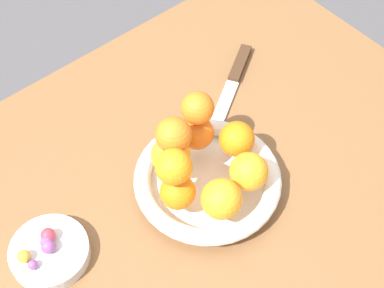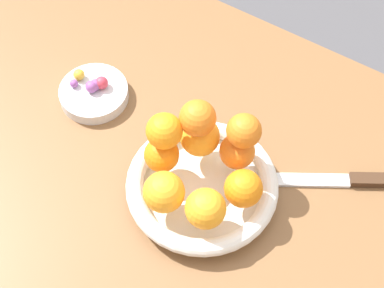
# 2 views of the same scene
# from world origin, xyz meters

# --- Properties ---
(dining_table) EXTENTS (1.10, 0.76, 0.74)m
(dining_table) POSITION_xyz_m (0.00, 0.00, 0.65)
(dining_table) COLOR brown
(dining_table) RESTS_ON ground_plane
(fruit_bowl) EXTENTS (0.23, 0.23, 0.04)m
(fruit_bowl) POSITION_xyz_m (-0.09, -0.01, 0.76)
(fruit_bowl) COLOR white
(fruit_bowl) RESTS_ON dining_table
(candy_dish) EXTENTS (0.12, 0.12, 0.02)m
(candy_dish) POSITION_xyz_m (0.17, -0.07, 0.75)
(candy_dish) COLOR silver
(candy_dish) RESTS_ON dining_table
(orange_0) EXTENTS (0.06, 0.06, 0.06)m
(orange_0) POSITION_xyz_m (-0.15, -0.01, 0.81)
(orange_0) COLOR orange
(orange_0) RESTS_ON fruit_bowl
(orange_1) EXTENTS (0.05, 0.05, 0.05)m
(orange_1) POSITION_xyz_m (-0.11, -0.06, 0.81)
(orange_1) COLOR orange
(orange_1) RESTS_ON fruit_bowl
(orange_2) EXTENTS (0.06, 0.06, 0.06)m
(orange_2) POSITION_xyz_m (-0.05, -0.06, 0.81)
(orange_2) COLOR orange
(orange_2) RESTS_ON fruit_bowl
(orange_3) EXTENTS (0.05, 0.05, 0.05)m
(orange_3) POSITION_xyz_m (-0.02, -0.00, 0.81)
(orange_3) COLOR orange
(orange_3) RESTS_ON fruit_bowl
(orange_4) EXTENTS (0.06, 0.06, 0.06)m
(orange_4) POSITION_xyz_m (-0.06, 0.05, 0.81)
(orange_4) COLOR orange
(orange_4) RESTS_ON fruit_bowl
(orange_5) EXTENTS (0.06, 0.06, 0.06)m
(orange_5) POSITION_xyz_m (-0.12, 0.04, 0.81)
(orange_5) COLOR orange
(orange_5) RESTS_ON fruit_bowl
(orange_6) EXTENTS (0.05, 0.05, 0.05)m
(orange_6) POSITION_xyz_m (-0.05, -0.05, 0.87)
(orange_6) COLOR orange
(orange_6) RESTS_ON orange_2
(orange_7) EXTENTS (0.05, 0.05, 0.05)m
(orange_7) POSITION_xyz_m (-0.02, -0.01, 0.86)
(orange_7) COLOR orange
(orange_7) RESTS_ON orange_3
(orange_8) EXTENTS (0.05, 0.05, 0.05)m
(orange_8) POSITION_xyz_m (-0.12, -0.07, 0.86)
(orange_8) COLOR orange
(orange_8) RESTS_ON orange_1
(candy_ball_0) EXTENTS (0.02, 0.02, 0.02)m
(candy_ball_0) POSITION_xyz_m (0.16, -0.07, 0.77)
(candy_ball_0) COLOR #8C4C99
(candy_ball_0) RESTS_ON candy_dish
(candy_ball_1) EXTENTS (0.02, 0.02, 0.02)m
(candy_ball_1) POSITION_xyz_m (0.16, -0.08, 0.77)
(candy_ball_1) COLOR #C6384C
(candy_ball_1) RESTS_ON candy_dish
(candy_ball_2) EXTENTS (0.02, 0.02, 0.02)m
(candy_ball_2) POSITION_xyz_m (0.20, -0.07, 0.77)
(candy_ball_2) COLOR gold
(candy_ball_2) RESTS_ON candy_dish
(candy_ball_3) EXTENTS (0.01, 0.01, 0.01)m
(candy_ball_3) POSITION_xyz_m (0.20, -0.06, 0.77)
(candy_ball_3) COLOR #8C4C99
(candy_ball_3) RESTS_ON candy_dish
(candy_ball_4) EXTENTS (0.02, 0.02, 0.02)m
(candy_ball_4) POSITION_xyz_m (0.16, -0.06, 0.77)
(candy_ball_4) COLOR #8C4C99
(candy_ball_4) RESTS_ON candy_dish
(knife) EXTENTS (0.23, 0.15, 0.01)m
(knife) POSITION_xyz_m (-0.25, -0.14, 0.75)
(knife) COLOR #3F2819
(knife) RESTS_ON dining_table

